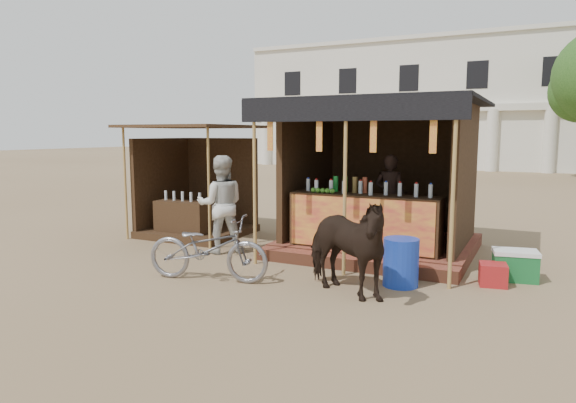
# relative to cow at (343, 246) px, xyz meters

# --- Properties ---
(ground) EXTENTS (120.00, 120.00, 0.00)m
(ground) POSITION_rel_cow_xyz_m (-1.34, -0.60, -0.69)
(ground) COLOR #846B4C
(ground) RESTS_ON ground
(main_stall) EXTENTS (3.60, 3.61, 2.78)m
(main_stall) POSITION_rel_cow_xyz_m (-0.33, 2.76, 0.34)
(main_stall) COLOR brown
(main_stall) RESTS_ON ground
(secondary_stall) EXTENTS (2.40, 2.40, 2.38)m
(secondary_stall) POSITION_rel_cow_xyz_m (-4.51, 2.64, 0.17)
(secondary_stall) COLOR #3B2515
(secondary_stall) RESTS_ON ground
(cow) EXTENTS (1.78, 1.35, 1.37)m
(cow) POSITION_rel_cow_xyz_m (0.00, 0.00, 0.00)
(cow) COLOR black
(cow) RESTS_ON ground
(motorbike) EXTENTS (1.99, 1.05, 0.99)m
(motorbike) POSITION_rel_cow_xyz_m (-2.07, -0.23, -0.19)
(motorbike) COLOR gray
(motorbike) RESTS_ON ground
(bystander) EXTENTS (1.11, 1.06, 1.81)m
(bystander) POSITION_rel_cow_xyz_m (-2.92, 1.40, 0.22)
(bystander) COLOR silver
(bystander) RESTS_ON ground
(blue_barrel) EXTENTS (0.53, 0.53, 0.70)m
(blue_barrel) POSITION_rel_cow_xyz_m (0.60, 0.78, -0.33)
(blue_barrel) COLOR #1737B1
(blue_barrel) RESTS_ON ground
(red_crate) EXTENTS (0.44, 0.43, 0.32)m
(red_crate) POSITION_rel_cow_xyz_m (1.81, 1.40, -0.52)
(red_crate) COLOR maroon
(red_crate) RESTS_ON ground
(cooler) EXTENTS (0.71, 0.55, 0.46)m
(cooler) POSITION_rel_cow_xyz_m (2.08, 1.85, -0.45)
(cooler) COLOR #16662D
(cooler) RESTS_ON ground
(background_building) EXTENTS (26.00, 7.45, 8.18)m
(background_building) POSITION_rel_cow_xyz_m (-3.34, 29.35, 3.30)
(background_building) COLOR silver
(background_building) RESTS_ON ground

